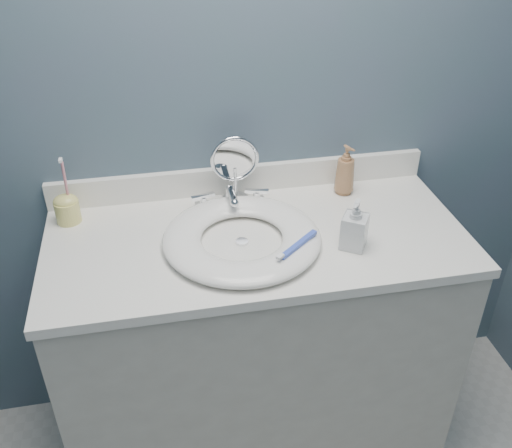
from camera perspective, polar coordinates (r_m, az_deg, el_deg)
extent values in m
cube|color=#435C65|center=(1.75, -1.69, 12.66)|extent=(2.20, 0.02, 2.40)
cube|color=beige|center=(1.95, 0.09, -12.23)|extent=(1.20, 0.55, 0.85)
cube|color=white|center=(1.66, 0.11, -1.57)|extent=(1.22, 0.57, 0.03)
cube|color=white|center=(1.85, -1.49, 4.54)|extent=(1.22, 0.02, 0.09)
cylinder|color=silver|center=(1.62, -1.42, -1.81)|extent=(0.04, 0.04, 0.01)
cube|color=silver|center=(1.79, -2.58, 2.04)|extent=(0.22, 0.05, 0.01)
cylinder|color=silver|center=(1.78, -2.61, 2.84)|extent=(0.03, 0.03, 0.06)
cylinder|color=silver|center=(1.73, -2.40, 2.87)|extent=(0.02, 0.09, 0.02)
sphere|color=silver|center=(1.69, -2.15, 2.11)|extent=(0.03, 0.03, 0.03)
cylinder|color=silver|center=(1.78, -5.31, 2.20)|extent=(0.02, 0.02, 0.03)
cube|color=silver|center=(1.77, -5.34, 2.78)|extent=(0.08, 0.03, 0.01)
cylinder|color=silver|center=(1.80, 0.08, 2.75)|extent=(0.02, 0.02, 0.03)
cube|color=silver|center=(1.79, 0.08, 3.33)|extent=(0.08, 0.03, 0.01)
cylinder|color=silver|center=(1.82, -2.06, 2.51)|extent=(0.09, 0.09, 0.01)
cylinder|color=silver|center=(1.79, -2.10, 4.05)|extent=(0.01, 0.01, 0.11)
torus|color=silver|center=(1.75, -2.15, 6.53)|extent=(0.15, 0.01, 0.15)
cylinder|color=white|center=(1.75, -2.15, 6.53)|extent=(0.13, 0.01, 0.13)
imported|color=#9B6C46|center=(1.85, 8.92, 5.37)|extent=(0.08, 0.08, 0.17)
imported|color=silver|center=(1.59, 9.86, -0.02)|extent=(0.09, 0.09, 0.15)
cylinder|color=#E0D770|center=(1.79, -18.31, 1.20)|extent=(0.07, 0.07, 0.07)
ellipsoid|color=#E0D770|center=(1.77, -18.51, 2.14)|extent=(0.07, 0.06, 0.04)
cylinder|color=#D37884|center=(1.74, -18.52, 3.99)|extent=(0.02, 0.02, 0.14)
cube|color=white|center=(1.70, -18.97, 6.05)|extent=(0.01, 0.02, 0.01)
cube|color=blue|center=(1.55, 4.30, -2.06)|extent=(0.13, 0.11, 0.01)
cube|color=white|center=(1.48, 2.44, -3.28)|extent=(0.03, 0.02, 0.01)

